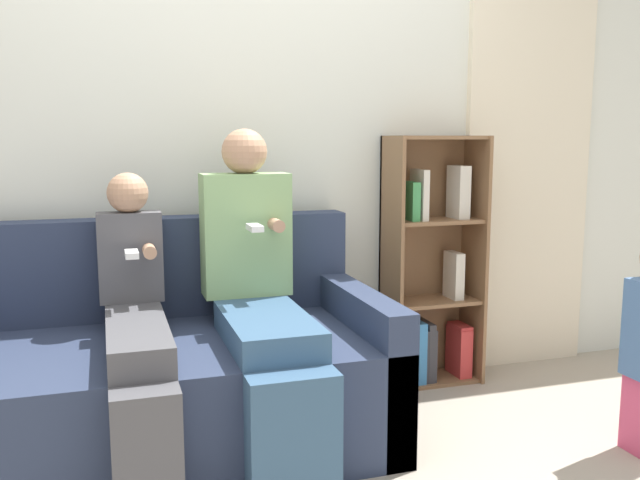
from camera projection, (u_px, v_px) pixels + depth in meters
back_wall at (228, 127)px, 3.13m from camera, size 10.00×0.06×2.55m
curtain_panel at (528, 156)px, 3.59m from camera, size 0.74×0.04×2.27m
couch at (161, 377)px, 2.69m from camera, size 1.76×0.94×0.88m
adult_seated at (260, 289)px, 2.67m from camera, size 0.37×0.90×1.27m
child_seated at (137, 326)px, 2.48m from camera, size 0.26×0.91×1.09m
bookshelf at (433, 280)px, 3.41m from camera, size 0.47×0.26×1.24m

